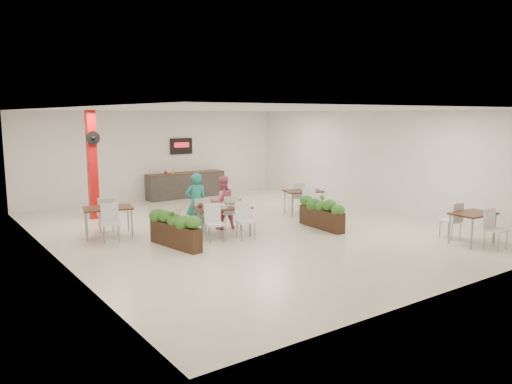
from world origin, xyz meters
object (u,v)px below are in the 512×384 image
Objects in this scene: side_table_a at (108,212)px; side_table_b at (303,194)px; planter_right at (322,211)px; side_table_c at (473,218)px; diner_man at (196,203)px; diner_woman at (222,202)px; planter_left at (175,227)px; main_table at (222,211)px; red_column at (92,164)px; service_counter at (186,184)px.

side_table_a and side_table_b have the same top height.
planter_right is 1.06× the size of side_table_c.
diner_man is 0.94× the size of side_table_a.
side_table_a is 8.97m from side_table_c.
side_table_b is at bearing -163.18° from diner_woman.
side_table_b is 1.02× the size of side_table_c.
planter_left is at bearing -51.91° from side_table_a.
main_table and side_table_a have the same top height.
side_table_b is (3.49, 0.89, -0.01)m from main_table.
main_table is 6.11m from side_table_c.
red_column is 10.46m from side_table_c.
side_table_a is 5.94m from side_table_b.
red_column is 4.56m from service_counter.
red_column reaches higher than service_counter.
side_table_c is at bearing 142.66° from diner_woman.
planter_right is at bearing -18.67° from main_table.
planter_right is (4.62, -4.87, -1.16)m from red_column.
diner_man is (-2.39, -5.20, 0.30)m from service_counter.
main_table is 1.10× the size of side_table_b.
main_table is 1.10× the size of side_table_a.
red_column is 4.53m from planter_left.
red_column is 4.22m from diner_woman.
diner_woman is 0.87× the size of side_table_b.
planter_right is (0.62, -6.74, -0.01)m from service_counter.
diner_woman reaches higher than side_table_c.
main_table is 1.27× the size of diner_woman.
side_table_a is at bearing -12.78° from diner_man.
side_table_c is (4.48, -4.15, -0.02)m from main_table.
red_column is 4.58m from main_table.
side_table_c is (6.48, -8.14, -1.03)m from red_column.
service_counter is at bearing -94.59° from diner_woman.
service_counter is at bearing 124.50° from side_table_b.
diner_woman is at bearing 145.13° from planter_right.
diner_woman is (0.41, 0.65, 0.09)m from main_table.
service_counter is 1.90× the size of diner_man.
diner_man is at bearing -158.75° from side_table_b.
main_table is 1.55m from planter_left.
diner_man is (1.61, -3.34, -0.85)m from red_column.
red_column is 1.91× the size of side_table_a.
main_table is at bearing -20.38° from side_table_a.
side_table_b is at bearing 14.09° from planter_left.
red_column is 6.39m from side_table_b.
diner_man is at bearing 120.83° from main_table.
red_column is at bearing 168.31° from side_table_b.
diner_woman is at bearing -167.63° from diner_man.
diner_woman is at bearing 27.98° from planter_left.
side_table_a and side_table_c have the same top height.
service_counter is 2.07× the size of diner_woman.
service_counter is 1.71× the size of planter_left.
main_table is (-2.00, -5.85, 0.14)m from service_counter.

